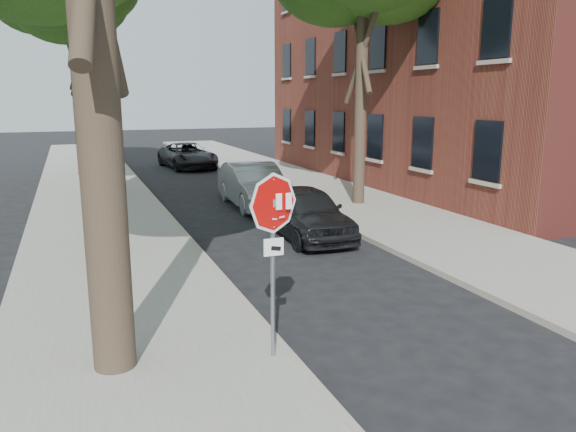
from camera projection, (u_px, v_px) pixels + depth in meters
name	position (u px, v px, depth m)	size (l,w,h in m)	color
ground	(318.00, 356.00, 8.19)	(120.00, 120.00, 0.00)	black
sidewalk_left	(97.00, 211.00, 18.24)	(4.00, 55.00, 0.12)	gray
sidewalk_right	(333.00, 195.00, 21.24)	(4.00, 55.00, 0.12)	gray
curb_left	(161.00, 207.00, 18.96)	(0.12, 55.00, 0.13)	#9E9384
curb_right	(282.00, 198.00, 20.51)	(0.12, 55.00, 0.13)	#9E9384
apartment_building	(483.00, 4.00, 24.31)	(12.20, 20.20, 15.30)	maroon
stop_sign	(273.00, 230.00, 7.51)	(0.76, 0.34, 2.61)	gray
tree_far	(70.00, 16.00, 24.98)	(5.29, 4.91, 9.33)	black
car_a	(306.00, 212.00, 14.97)	(1.63, 4.04, 1.38)	black
car_b	(254.00, 185.00, 19.14)	(1.58, 4.52, 1.49)	#929599
car_d	(188.00, 156.00, 29.66)	(2.19, 4.76, 1.32)	black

